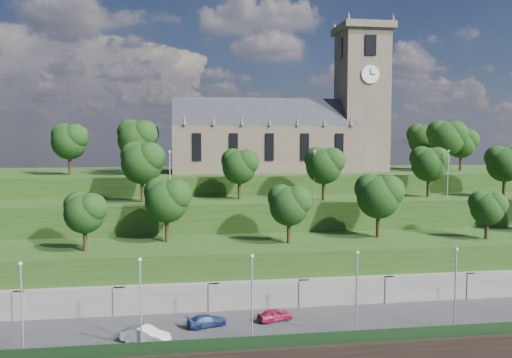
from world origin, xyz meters
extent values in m
cube|color=#2D2D30|center=(0.00, 6.00, 1.00)|extent=(160.00, 12.00, 2.00)
cube|color=black|center=(0.00, -0.05, 1.10)|extent=(160.00, 0.50, 2.20)
cube|color=black|center=(0.00, 0.60, 2.60)|extent=(160.00, 0.10, 1.20)
cube|color=slate|center=(0.00, 12.00, 2.50)|extent=(160.00, 2.00, 5.00)
cube|color=slate|center=(-35.00, 11.20, 2.50)|extent=(1.20, 0.60, 5.00)
cube|color=slate|center=(-25.00, 11.20, 2.50)|extent=(1.20, 0.60, 5.00)
cube|color=slate|center=(-15.00, 11.20, 2.50)|extent=(1.20, 0.60, 5.00)
cube|color=slate|center=(-5.00, 11.20, 2.50)|extent=(1.20, 0.60, 5.00)
cube|color=slate|center=(5.00, 11.20, 2.50)|extent=(1.20, 0.60, 5.00)
cube|color=slate|center=(15.00, 11.20, 2.50)|extent=(1.20, 0.60, 5.00)
cube|color=#203B13|center=(0.00, 18.00, 4.00)|extent=(160.00, 12.00, 8.00)
cube|color=#203B13|center=(0.00, 29.00, 6.00)|extent=(160.00, 10.00, 12.00)
cube|color=#203B13|center=(0.00, 50.00, 7.50)|extent=(160.00, 32.00, 15.00)
cube|color=brown|center=(-4.00, 46.00, 19.00)|extent=(32.00, 12.00, 8.00)
cube|color=#25272C|center=(-4.00, 46.00, 23.00)|extent=(32.00, 10.18, 10.18)
cone|color=brown|center=(-18.00, 40.00, 23.90)|extent=(0.70, 0.70, 1.80)
cone|color=brown|center=(-13.33, 40.00, 23.90)|extent=(0.70, 0.70, 1.80)
cone|color=brown|center=(-8.67, 40.00, 23.90)|extent=(0.70, 0.70, 1.80)
cone|color=brown|center=(-4.00, 40.00, 23.90)|extent=(0.70, 0.70, 1.80)
cone|color=brown|center=(0.67, 40.00, 23.90)|extent=(0.70, 0.70, 1.80)
cone|color=brown|center=(5.33, 40.00, 23.90)|extent=(0.70, 0.70, 1.80)
cone|color=brown|center=(10.00, 40.00, 23.90)|extent=(0.70, 0.70, 1.80)
cube|color=black|center=(-16.00, 39.92, 19.50)|extent=(1.40, 0.25, 4.50)
cube|color=black|center=(-10.00, 39.92, 19.50)|extent=(1.40, 0.25, 4.50)
cube|color=black|center=(-4.00, 39.92, 19.50)|extent=(1.40, 0.25, 4.50)
cube|color=black|center=(2.00, 39.92, 19.50)|extent=(1.40, 0.25, 4.50)
cube|color=black|center=(8.00, 39.92, 19.50)|extent=(1.40, 0.25, 4.50)
cube|color=brown|center=(14.00, 46.00, 27.50)|extent=(8.00, 8.00, 25.00)
cube|color=brown|center=(14.00, 46.00, 40.60)|extent=(9.20, 9.20, 1.20)
cone|color=brown|center=(10.00, 42.00, 41.80)|extent=(0.80, 0.80, 1.60)
cone|color=brown|center=(10.00, 50.00, 41.80)|extent=(0.80, 0.80, 1.60)
cone|color=brown|center=(18.00, 42.00, 41.80)|extent=(0.80, 0.80, 1.60)
cone|color=brown|center=(18.00, 50.00, 41.80)|extent=(0.80, 0.80, 1.60)
cube|color=black|center=(14.00, 41.92, 37.00)|extent=(2.00, 0.25, 3.50)
cube|color=black|center=(14.00, 50.08, 37.00)|extent=(2.00, 0.25, 3.50)
cube|color=black|center=(9.92, 46.00, 37.00)|extent=(0.25, 2.00, 3.50)
cube|color=black|center=(18.08, 46.00, 37.00)|extent=(0.25, 2.00, 3.50)
cylinder|color=white|center=(14.00, 41.88, 32.00)|extent=(3.20, 0.30, 3.20)
cylinder|color=white|center=(18.12, 46.00, 32.00)|extent=(0.30, 3.20, 3.20)
cube|color=black|center=(14.00, 41.70, 32.50)|extent=(0.12, 0.05, 1.10)
cube|color=black|center=(14.40, 41.70, 32.00)|extent=(0.80, 0.05, 0.12)
cylinder|color=black|center=(-29.24, 16.00, 9.45)|extent=(0.49, 0.49, 2.91)
sphere|color=black|center=(-29.24, 16.00, 12.27)|extent=(4.53, 4.53, 4.53)
sphere|color=black|center=(-28.33, 15.55, 12.95)|extent=(3.39, 3.39, 3.39)
sphere|color=black|center=(-30.03, 16.57, 13.17)|extent=(3.17, 3.17, 3.17)
cylinder|color=black|center=(-20.24, 20.00, 9.72)|extent=(0.51, 0.51, 3.44)
sphere|color=black|center=(-20.24, 20.00, 13.04)|extent=(5.35, 5.35, 5.35)
sphere|color=black|center=(-19.17, 19.47, 13.84)|extent=(4.01, 4.01, 4.01)
sphere|color=black|center=(-21.18, 20.67, 14.11)|extent=(3.74, 3.74, 3.74)
cylinder|color=black|center=(-5.51, 17.00, 9.55)|extent=(0.50, 0.50, 3.10)
sphere|color=black|center=(-5.51, 17.00, 12.54)|extent=(4.82, 4.82, 4.82)
sphere|color=black|center=(-4.55, 16.52, 13.26)|extent=(3.61, 3.61, 3.61)
sphere|color=black|center=(-6.36, 17.60, 13.50)|extent=(3.37, 3.37, 3.37)
cylinder|color=black|center=(6.64, 19.00, 9.78)|extent=(0.52, 0.52, 3.56)
sphere|color=black|center=(6.64, 19.00, 13.21)|extent=(5.53, 5.53, 5.53)
sphere|color=black|center=(7.75, 18.45, 14.04)|extent=(4.15, 4.15, 4.15)
sphere|color=black|center=(5.68, 19.69, 14.32)|extent=(3.87, 3.87, 3.87)
cylinder|color=black|center=(19.90, 16.00, 9.32)|extent=(0.48, 0.48, 2.63)
sphere|color=black|center=(19.90, 16.00, 11.86)|extent=(4.09, 4.09, 4.09)
sphere|color=black|center=(20.72, 15.59, 12.47)|extent=(3.07, 3.07, 3.07)
sphere|color=black|center=(19.18, 16.51, 12.68)|extent=(2.87, 2.87, 2.87)
cylinder|color=black|center=(-23.82, 28.00, 13.82)|extent=(0.52, 0.52, 3.64)
sphere|color=black|center=(-23.82, 28.00, 17.34)|extent=(5.66, 5.66, 5.66)
sphere|color=black|center=(-22.68, 27.43, 18.19)|extent=(4.25, 4.25, 4.25)
sphere|color=black|center=(-24.81, 28.71, 18.47)|extent=(3.97, 3.97, 3.97)
cylinder|color=black|center=(-10.16, 30.00, 13.59)|extent=(0.50, 0.50, 3.18)
sphere|color=black|center=(-10.16, 30.00, 16.66)|extent=(4.95, 4.95, 4.95)
sphere|color=black|center=(-9.17, 29.51, 17.41)|extent=(3.71, 3.71, 3.71)
sphere|color=black|center=(-11.03, 30.62, 17.65)|extent=(3.46, 3.46, 3.46)
cylinder|color=black|center=(1.64, 27.00, 13.65)|extent=(0.51, 0.51, 3.30)
sphere|color=black|center=(1.64, 27.00, 16.84)|extent=(5.14, 5.14, 5.14)
sphere|color=black|center=(2.66, 26.49, 17.62)|extent=(3.85, 3.85, 3.85)
sphere|color=black|center=(0.74, 27.64, 17.87)|extent=(3.60, 3.60, 3.60)
cylinder|color=black|center=(18.59, 29.00, 13.66)|extent=(0.51, 0.51, 3.32)
sphere|color=black|center=(18.59, 29.00, 16.86)|extent=(5.16, 5.16, 5.16)
sphere|color=black|center=(19.62, 28.48, 17.64)|extent=(3.87, 3.87, 3.87)
sphere|color=black|center=(17.69, 29.64, 17.89)|extent=(3.61, 3.61, 3.61)
cylinder|color=black|center=(29.71, 27.00, 13.67)|extent=(0.51, 0.51, 3.34)
sphere|color=black|center=(29.71, 27.00, 16.90)|extent=(5.19, 5.19, 5.19)
sphere|color=black|center=(28.80, 27.65, 17.94)|extent=(3.64, 3.64, 3.64)
cylinder|color=black|center=(-36.38, 42.00, 16.80)|extent=(0.52, 0.52, 3.60)
sphere|color=black|center=(-36.38, 42.00, 20.28)|extent=(5.60, 5.60, 5.60)
sphere|color=black|center=(-35.26, 41.44, 21.12)|extent=(4.20, 4.20, 4.20)
sphere|color=black|center=(-37.36, 42.70, 21.40)|extent=(3.92, 3.92, 3.92)
cylinder|color=black|center=(-26.01, 48.00, 17.00)|extent=(0.54, 0.54, 4.00)
sphere|color=black|center=(-26.01, 48.00, 20.87)|extent=(6.22, 6.22, 6.22)
sphere|color=black|center=(-24.76, 47.38, 21.80)|extent=(4.67, 4.67, 4.67)
sphere|color=black|center=(-27.09, 48.78, 22.11)|extent=(4.35, 4.35, 4.35)
cylinder|color=black|center=(-25.62, 40.00, 16.92)|extent=(0.53, 0.53, 3.84)
sphere|color=black|center=(-25.62, 40.00, 20.63)|extent=(5.97, 5.97, 5.97)
sphere|color=black|center=(-24.43, 39.40, 21.53)|extent=(4.48, 4.48, 4.48)
sphere|color=black|center=(-26.67, 40.75, 21.83)|extent=(4.18, 4.18, 4.18)
cylinder|color=black|center=(28.46, 42.00, 16.99)|extent=(0.54, 0.54, 3.99)
sphere|color=black|center=(28.46, 42.00, 20.85)|extent=(6.20, 6.20, 6.20)
sphere|color=black|center=(29.70, 41.38, 21.78)|extent=(4.65, 4.65, 4.65)
sphere|color=black|center=(27.38, 42.78, 22.09)|extent=(4.34, 4.34, 4.34)
cylinder|color=black|center=(28.29, 50.00, 16.92)|extent=(0.53, 0.53, 3.84)
sphere|color=black|center=(28.29, 50.00, 20.63)|extent=(5.97, 5.97, 5.97)
sphere|color=black|center=(29.48, 49.40, 21.53)|extent=(4.48, 4.48, 4.48)
sphere|color=black|center=(27.24, 50.75, 21.83)|extent=(4.18, 4.18, 4.18)
cylinder|color=black|center=(32.55, 44.00, 16.69)|extent=(0.51, 0.51, 3.37)
sphere|color=black|center=(32.55, 44.00, 19.95)|extent=(5.25, 5.25, 5.25)
sphere|color=black|center=(33.60, 43.48, 20.74)|extent=(3.94, 3.94, 3.94)
sphere|color=black|center=(31.64, 44.66, 21.00)|extent=(3.67, 3.67, 3.67)
cylinder|color=#B2B2B7|center=(-32.00, 2.50, 5.91)|extent=(0.16, 0.16, 7.81)
sphere|color=silver|center=(-32.00, 2.50, 9.93)|extent=(0.36, 0.36, 0.36)
cylinder|color=#B2B2B7|center=(-22.00, 2.50, 5.91)|extent=(0.16, 0.16, 7.81)
sphere|color=silver|center=(-22.00, 2.50, 9.93)|extent=(0.36, 0.36, 0.36)
cylinder|color=#B2B2B7|center=(-12.00, 2.50, 5.91)|extent=(0.16, 0.16, 7.81)
sphere|color=silver|center=(-12.00, 2.50, 9.93)|extent=(0.36, 0.36, 0.36)
cylinder|color=#B2B2B7|center=(-2.00, 2.50, 5.91)|extent=(0.16, 0.16, 7.81)
sphere|color=silver|center=(-2.00, 2.50, 9.93)|extent=(0.36, 0.36, 0.36)
cylinder|color=#B2B2B7|center=(8.00, 2.50, 5.91)|extent=(0.16, 0.16, 7.81)
sphere|color=silver|center=(8.00, 2.50, 9.93)|extent=(0.36, 0.36, 0.36)
cylinder|color=#B2B2B7|center=(-20.00, 26.00, 15.44)|extent=(0.16, 0.16, 6.87)
sphere|color=silver|center=(-20.00, 26.00, 18.99)|extent=(0.36, 0.36, 0.36)
cylinder|color=#B2B2B7|center=(0.00, 26.00, 15.44)|extent=(0.16, 0.16, 6.87)
sphere|color=silver|center=(0.00, 26.00, 18.99)|extent=(0.36, 0.36, 0.36)
cylinder|color=#B2B2B7|center=(20.00, 26.00, 15.44)|extent=(0.16, 0.16, 6.87)
sphere|color=silver|center=(20.00, 26.00, 18.99)|extent=(0.36, 0.36, 0.36)
imported|color=maroon|center=(-8.97, 7.30, 2.62)|extent=(3.94, 2.52, 1.25)
imported|color=#AFAFB4|center=(-21.69, 3.42, 2.74)|extent=(4.75, 3.33, 1.49)
imported|color=navy|center=(-15.96, 6.72, 2.58)|extent=(4.33, 2.71, 1.17)
camera|label=1|loc=(-17.95, -41.87, 20.33)|focal=35.00mm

